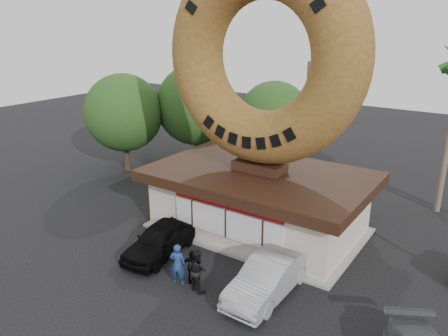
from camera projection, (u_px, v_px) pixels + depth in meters
ground at (188, 281)px, 18.78m from camera, size 90.00×90.00×0.00m
donut_shop at (259, 199)px, 22.89m from camera, size 11.20×7.20×3.80m
giant_donut at (263, 57)px, 20.57m from camera, size 10.40×2.65×10.40m
tree_west at (196, 105)px, 32.52m from camera, size 6.00×6.00×7.65m
tree_mid at (274, 117)px, 31.35m from camera, size 5.20×5.20×6.63m
tree_far at (124, 113)px, 31.36m from camera, size 5.60×5.60×7.14m
street_lamp at (308, 112)px, 30.84m from camera, size 2.11×0.20×8.00m
person_left at (178, 264)px, 18.30m from camera, size 0.80×0.67×1.87m
person_center at (197, 270)px, 17.91m from camera, size 1.01×0.86×1.83m
person_right at (192, 267)px, 18.36m from camera, size 0.96×0.49×1.57m
car_black at (160, 239)px, 20.74m from camera, size 2.34×4.70×1.54m
car_silver at (268, 277)px, 17.64m from camera, size 1.72×4.82×1.58m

